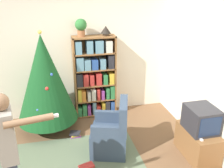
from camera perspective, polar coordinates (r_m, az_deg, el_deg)
wall_back at (r=5.08m, az=-8.35°, el=7.03°), size 8.00×0.10×2.60m
bookshelf at (r=5.05m, az=-3.96°, el=1.35°), size 0.84×0.30×1.67m
tv_stand at (r=4.30m, az=18.95°, el=-12.56°), size 0.42×0.74×0.47m
television at (r=4.08m, az=19.71°, el=-7.56°), size 0.42×0.48×0.39m
game_remote at (r=3.95m, az=19.50°, el=-11.64°), size 0.04×0.12×0.02m
christmas_tree at (r=4.60m, az=-15.13°, el=1.10°), size 1.10×1.10×1.88m
armchair at (r=4.11m, az=-0.13°, el=-11.50°), size 0.71×0.70×0.92m
standing_person at (r=3.02m, az=-22.41°, el=-13.29°), size 0.68×0.46×1.57m
potted_plant at (r=4.76m, az=-7.12°, el=12.96°), size 0.22×0.22×0.33m
table_lamp at (r=4.85m, az=-1.45°, el=12.21°), size 0.20×0.20×0.18m
book_pile_near_tree at (r=4.67m, az=-8.39°, el=-11.31°), size 0.22×0.19×0.08m
book_pile_by_chair at (r=3.92m, az=-5.90°, el=-18.56°), size 0.24×0.19×0.08m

